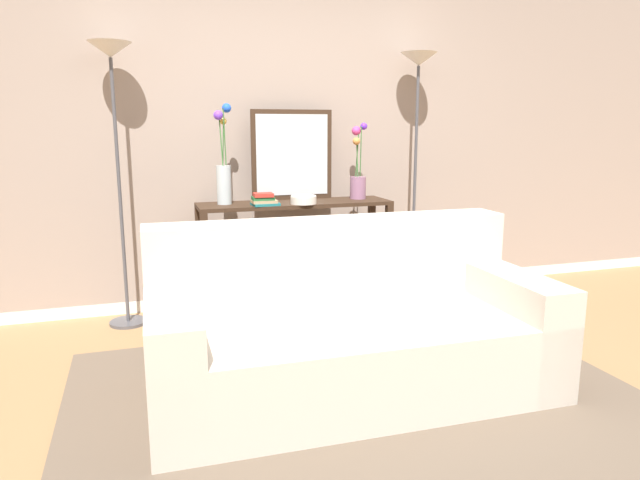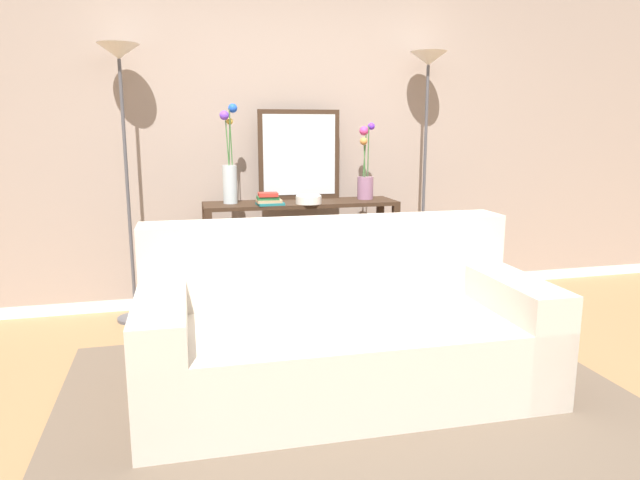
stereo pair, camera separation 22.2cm
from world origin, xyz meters
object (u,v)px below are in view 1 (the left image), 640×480
object	(u,v)px
book_row_under_console	(238,309)
couch	(348,333)
fruit_bowl	(304,199)
vase_tall_flowers	(224,171)
vase_short_flowers	(358,176)
book_stack	(264,200)
wall_mirror	(292,155)
console_table	(295,235)
floor_lamp_right	(417,108)
floor_lamp_left	(114,107)

from	to	relation	value
book_row_under_console	couch	bearing A→B (deg)	-75.11
fruit_bowl	couch	bearing A→B (deg)	-95.32
vase_tall_flowers	book_row_under_console	size ratio (longest dim) A/B	2.41
book_row_under_console	vase_short_flowers	bearing A→B (deg)	2.35
vase_tall_flowers	book_stack	bearing A→B (deg)	-32.05
wall_mirror	console_table	bearing A→B (deg)	-99.02
couch	floor_lamp_right	world-z (taller)	floor_lamp_right
vase_tall_flowers	fruit_bowl	world-z (taller)	vase_tall_flowers
couch	book_stack	world-z (taller)	book_stack
couch	wall_mirror	distance (m)	1.76
floor_lamp_right	vase_tall_flowers	world-z (taller)	floor_lamp_right
floor_lamp_right	vase_short_flowers	distance (m)	0.72
floor_lamp_left	console_table	bearing A→B (deg)	-3.16
floor_lamp_right	floor_lamp_left	bearing A→B (deg)	180.00
floor_lamp_right	couch	bearing A→B (deg)	-127.63
vase_short_flowers	couch	bearing A→B (deg)	-113.18
console_table	vase_tall_flowers	size ratio (longest dim) A/B	2.02
wall_mirror	vase_tall_flowers	world-z (taller)	vase_tall_flowers
vase_tall_flowers	book_row_under_console	bearing A→B (deg)	-26.49
fruit_bowl	vase_short_flowers	bearing A→B (deg)	18.66
floor_lamp_left	vase_short_flowers	xyz separation A→B (m)	(1.74, -0.03, -0.50)
floor_lamp_left	book_stack	distance (m)	1.17
wall_mirror	book_stack	size ratio (longest dim) A/B	3.47
console_table	vase_short_flowers	world-z (taller)	vase_short_flowers
wall_mirror	book_row_under_console	xyz separation A→B (m)	(-0.47, -0.16, -1.12)
console_table	floor_lamp_left	distance (m)	1.54
floor_lamp_left	wall_mirror	world-z (taller)	floor_lamp_left
floor_lamp_right	book_stack	world-z (taller)	floor_lamp_right
wall_mirror	vase_tall_flowers	bearing A→B (deg)	-166.63
fruit_bowl	book_row_under_console	world-z (taller)	fruit_bowl
couch	book_stack	distance (m)	1.38
vase_short_flowers	book_stack	distance (m)	0.81
vase_short_flowers	fruit_bowl	size ratio (longest dim) A/B	3.07
couch	book_row_under_console	bearing A→B (deg)	104.89
console_table	wall_mirror	xyz separation A→B (m)	(0.03, 0.16, 0.59)
fruit_bowl	floor_lamp_right	bearing A→B (deg)	11.00
book_stack	console_table	bearing A→B (deg)	25.69
floor_lamp_left	floor_lamp_right	bearing A→B (deg)	0.00
wall_mirror	floor_lamp_right	bearing A→B (deg)	-5.44
console_table	vase_short_flowers	bearing A→B (deg)	4.39
book_row_under_console	wall_mirror	bearing A→B (deg)	18.92
couch	vase_tall_flowers	xyz separation A→B (m)	(-0.43, 1.40, 0.77)
fruit_bowl	book_row_under_console	size ratio (longest dim) A/B	0.64
couch	book_row_under_console	size ratio (longest dim) A/B	7.07
console_table	fruit_bowl	size ratio (longest dim) A/B	7.61
wall_mirror	fruit_bowl	distance (m)	0.42
vase_tall_flowers	fruit_bowl	xyz separation A→B (m)	(0.55, -0.16, -0.20)
console_table	vase_tall_flowers	bearing A→B (deg)	176.26
fruit_bowl	book_stack	world-z (taller)	book_stack
floor_lamp_left	vase_short_flowers	world-z (taller)	floor_lamp_left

